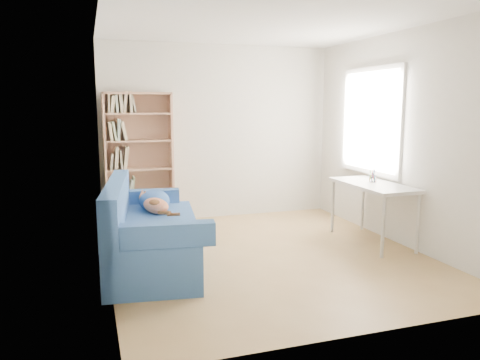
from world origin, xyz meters
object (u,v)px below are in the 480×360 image
object	(u,v)px
sofa	(149,234)
pen_cup	(373,177)
bookshelf	(139,165)
desk	(373,189)

from	to	relation	value
sofa	pen_cup	distance (m)	2.86
sofa	bookshelf	world-z (taller)	bookshelf
pen_cup	bookshelf	bearing A→B (deg)	148.42
desk	pen_cup	xyz separation A→B (m)	(0.05, 0.10, 0.14)
sofa	bookshelf	distance (m)	1.86
pen_cup	sofa	bearing A→B (deg)	-177.72
bookshelf	desk	distance (m)	3.20
bookshelf	sofa	bearing A→B (deg)	-93.46
desk	pen_cup	size ratio (longest dim) A/B	7.29
bookshelf	desk	world-z (taller)	bookshelf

